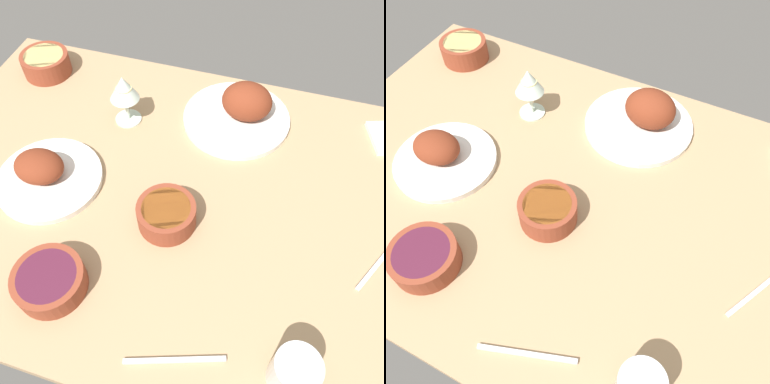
% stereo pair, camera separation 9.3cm
% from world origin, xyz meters
% --- Properties ---
extents(dining_table, '(1.40, 0.90, 0.04)m').
position_xyz_m(dining_table, '(0.00, 0.00, 0.02)').
color(dining_table, tan).
rests_on(dining_table, ground).
extents(plate_far_side, '(0.28, 0.28, 0.11)m').
position_xyz_m(plate_far_side, '(-0.05, -0.28, 0.08)').
color(plate_far_side, silver).
rests_on(plate_far_side, dining_table).
extents(plate_center_main, '(0.25, 0.25, 0.08)m').
position_xyz_m(plate_center_main, '(0.35, 0.05, 0.06)').
color(plate_center_main, silver).
rests_on(plate_center_main, dining_table).
extents(bowl_soup, '(0.13, 0.13, 0.06)m').
position_xyz_m(bowl_soup, '(0.03, 0.08, 0.07)').
color(bowl_soup, brown).
rests_on(bowl_soup, dining_table).
extents(bowl_onions, '(0.14, 0.14, 0.05)m').
position_xyz_m(bowl_onions, '(0.20, 0.29, 0.07)').
color(bowl_onions, brown).
rests_on(bowl_onions, dining_table).
extents(bowl_pasta, '(0.14, 0.14, 0.06)m').
position_xyz_m(bowl_pasta, '(0.55, -0.31, 0.07)').
color(bowl_pasta, brown).
rests_on(bowl_pasta, dining_table).
extents(wine_glass, '(0.08, 0.08, 0.14)m').
position_xyz_m(wine_glass, '(0.24, -0.20, 0.14)').
color(wine_glass, silver).
rests_on(wine_glass, dining_table).
extents(water_tumbler, '(0.08, 0.08, 0.09)m').
position_xyz_m(water_tumbler, '(-0.28, 0.33, 0.09)').
color(water_tumbler, silver).
rests_on(water_tumbler, dining_table).
extents(fork_loose, '(0.09, 0.15, 0.01)m').
position_xyz_m(fork_loose, '(-0.42, 0.05, 0.04)').
color(fork_loose, silver).
rests_on(fork_loose, dining_table).
extents(spoon_loose, '(0.18, 0.07, 0.01)m').
position_xyz_m(spoon_loose, '(-0.08, 0.36, 0.04)').
color(spoon_loose, silver).
rests_on(spoon_loose, dining_table).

